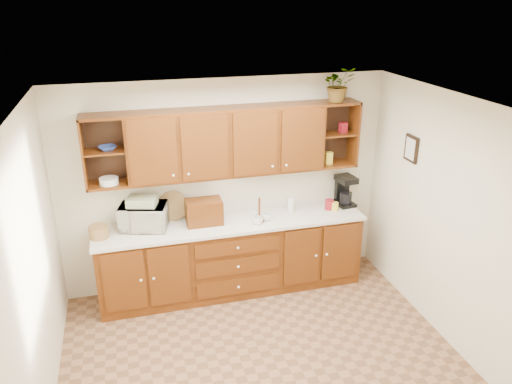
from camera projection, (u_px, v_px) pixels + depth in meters
floor at (265, 365)px, 5.04m from camera, size 4.00×4.00×0.00m
ceiling at (267, 110)px, 4.06m from camera, size 4.00×4.00×0.00m
back_wall at (225, 185)px, 6.12m from camera, size 4.00×0.00×4.00m
left_wall at (30, 283)px, 4.06m from camera, size 0.00×3.50×3.50m
right_wall at (455, 226)px, 5.04m from camera, size 0.00×3.50×3.50m
base_cabinets at (232, 257)px, 6.16m from camera, size 3.20×0.60×0.90m
countertop at (232, 223)px, 5.98m from camera, size 3.24×0.64×0.04m
upper_cabinets at (228, 142)px, 5.75m from camera, size 3.20×0.33×0.80m
undercabinet_light at (229, 178)px, 5.86m from camera, size 0.40×0.05×0.02m
framed_picture at (411, 149)px, 5.64m from camera, size 0.03×0.24×0.30m
wicker_basket at (99, 232)px, 5.57m from camera, size 0.27×0.27×0.14m
microwave at (144, 217)px, 5.76m from camera, size 0.61×0.49×0.29m
towel_stack at (142, 201)px, 5.68m from camera, size 0.38×0.32×0.10m
wine_bottle at (152, 214)px, 5.76m from camera, size 0.08×0.08×0.33m
woven_tray at (174, 219)px, 6.03m from camera, size 0.37×0.14×0.36m
bread_box at (204, 212)px, 5.88m from camera, size 0.42×0.27×0.30m
mug_tree at (259, 218)px, 5.96m from camera, size 0.25×0.26×0.31m
canister_red at (329, 205)px, 6.29m from camera, size 0.14×0.14×0.13m
canister_white at (291, 204)px, 6.22m from camera, size 0.10×0.10×0.18m
canister_yellow at (335, 206)px, 6.26m from camera, size 0.10×0.10×0.11m
coffee_maker at (345, 191)px, 6.39m from camera, size 0.24×0.29×0.39m
bowl_stack at (107, 148)px, 5.41m from camera, size 0.24×0.24×0.05m
plate_stack at (109, 181)px, 5.51m from camera, size 0.21×0.21×0.07m
pantry_box_yellow at (329, 158)px, 6.14m from camera, size 0.09×0.07×0.15m
pantry_box_red at (343, 128)px, 6.07m from camera, size 0.10×0.09×0.13m
potted_plant at (338, 84)px, 5.82m from camera, size 0.37×0.32×0.41m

